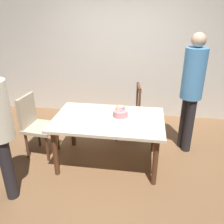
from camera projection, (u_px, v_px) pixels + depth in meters
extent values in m
plane|color=brown|center=(109.00, 161.00, 3.55)|extent=(6.40, 6.40, 0.00)
cube|color=beige|center=(123.00, 53.00, 4.69)|extent=(6.40, 0.10, 2.60)
cube|color=beige|center=(108.00, 120.00, 3.26)|extent=(1.53, 0.98, 0.04)
cylinder|color=#56331E|center=(55.00, 153.00, 3.15)|extent=(0.07, 0.07, 0.69)
cylinder|color=#56331E|center=(155.00, 162.00, 2.97)|extent=(0.07, 0.07, 0.69)
cylinder|color=#56331E|center=(73.00, 126.00, 3.85)|extent=(0.07, 0.07, 0.69)
cylinder|color=#56331E|center=(154.00, 132.00, 3.67)|extent=(0.07, 0.07, 0.69)
cylinder|color=silver|center=(120.00, 117.00, 3.29)|extent=(0.28, 0.28, 0.01)
cylinder|color=#D18C93|center=(120.00, 113.00, 3.27)|extent=(0.21, 0.21, 0.09)
cylinder|color=#66CC72|center=(125.00, 109.00, 3.23)|extent=(0.01, 0.01, 0.05)
sphere|color=#FFC64C|center=(125.00, 106.00, 3.22)|extent=(0.01, 0.01, 0.01)
cylinder|color=#66CC72|center=(124.00, 108.00, 3.25)|extent=(0.01, 0.01, 0.05)
sphere|color=#FFC64C|center=(125.00, 106.00, 3.23)|extent=(0.01, 0.01, 0.01)
cylinder|color=#4C7FE5|center=(124.00, 107.00, 3.27)|extent=(0.01, 0.01, 0.05)
sphere|color=#FFC64C|center=(124.00, 105.00, 3.26)|extent=(0.01, 0.01, 0.01)
cylinder|color=#66CC72|center=(122.00, 107.00, 3.29)|extent=(0.01, 0.01, 0.05)
sphere|color=#FFC64C|center=(122.00, 105.00, 3.27)|extent=(0.01, 0.01, 0.01)
cylinder|color=#D872CC|center=(120.00, 107.00, 3.29)|extent=(0.01, 0.01, 0.05)
sphere|color=#FFC64C|center=(120.00, 105.00, 3.28)|extent=(0.01, 0.01, 0.01)
cylinder|color=#66CC72|center=(118.00, 107.00, 3.28)|extent=(0.01, 0.01, 0.05)
sphere|color=#FFC64C|center=(118.00, 105.00, 3.27)|extent=(0.01, 0.01, 0.01)
cylinder|color=#D872CC|center=(117.00, 108.00, 3.26)|extent=(0.01, 0.01, 0.05)
sphere|color=#FFC64C|center=(117.00, 105.00, 3.25)|extent=(0.01, 0.01, 0.01)
cylinder|color=#D872CC|center=(116.00, 108.00, 3.25)|extent=(0.01, 0.01, 0.05)
sphere|color=#FFC64C|center=(116.00, 106.00, 3.24)|extent=(0.01, 0.01, 0.01)
cylinder|color=yellow|center=(116.00, 109.00, 3.22)|extent=(0.01, 0.01, 0.05)
sphere|color=#FFC64C|center=(117.00, 107.00, 3.21)|extent=(0.01, 0.01, 0.01)
cylinder|color=yellow|center=(117.00, 109.00, 3.21)|extent=(0.01, 0.01, 0.05)
sphere|color=#FFC64C|center=(117.00, 107.00, 3.19)|extent=(0.01, 0.01, 0.01)
cylinder|color=#66CC72|center=(119.00, 110.00, 3.19)|extent=(0.01, 0.01, 0.05)
sphere|color=#FFC64C|center=(119.00, 108.00, 3.17)|extent=(0.01, 0.01, 0.01)
cylinder|color=#F2994C|center=(121.00, 110.00, 3.19)|extent=(0.01, 0.01, 0.05)
sphere|color=#FFC64C|center=(121.00, 108.00, 3.17)|extent=(0.01, 0.01, 0.01)
cylinder|color=#4C7FE5|center=(123.00, 110.00, 3.19)|extent=(0.01, 0.01, 0.05)
sphere|color=#FFC64C|center=(123.00, 108.00, 3.18)|extent=(0.01, 0.01, 0.01)
cylinder|color=#D872CC|center=(124.00, 109.00, 3.21)|extent=(0.01, 0.01, 0.05)
sphere|color=#FFC64C|center=(124.00, 107.00, 3.20)|extent=(0.01, 0.01, 0.01)
cylinder|color=white|center=(75.00, 123.00, 3.11)|extent=(0.22, 0.22, 0.01)
cylinder|color=white|center=(106.00, 111.00, 3.46)|extent=(0.22, 0.22, 0.01)
cube|color=silver|center=(63.00, 122.00, 3.15)|extent=(0.18, 0.06, 0.01)
cube|color=silver|center=(95.00, 111.00, 3.47)|extent=(0.18, 0.03, 0.01)
cube|color=silver|center=(128.00, 128.00, 3.00)|extent=(0.18, 0.02, 0.01)
cube|color=#56331E|center=(126.00, 113.00, 4.07)|extent=(0.50, 0.50, 0.05)
cylinder|color=#56331E|center=(116.00, 121.00, 4.32)|extent=(0.04, 0.04, 0.42)
cylinder|color=#56331E|center=(116.00, 130.00, 4.02)|extent=(0.04, 0.04, 0.42)
cylinder|color=#56331E|center=(135.00, 121.00, 4.32)|extent=(0.04, 0.04, 0.42)
cylinder|color=#56331E|center=(136.00, 130.00, 4.01)|extent=(0.04, 0.04, 0.42)
cylinder|color=#56331E|center=(137.00, 96.00, 4.13)|extent=(0.04, 0.04, 0.50)
cylinder|color=#56331E|center=(139.00, 104.00, 3.81)|extent=(0.04, 0.04, 0.50)
cube|color=#56331E|center=(139.00, 87.00, 3.88)|extent=(0.10, 0.40, 0.06)
cube|color=tan|center=(41.00, 128.00, 3.59)|extent=(0.48, 0.48, 0.05)
cylinder|color=#56331E|center=(47.00, 148.00, 3.50)|extent=(0.04, 0.04, 0.42)
cylinder|color=#56331E|center=(58.00, 137.00, 3.80)|extent=(0.04, 0.04, 0.42)
cylinder|color=#56331E|center=(27.00, 145.00, 3.57)|extent=(0.04, 0.04, 0.42)
cylinder|color=#56331E|center=(39.00, 135.00, 3.87)|extent=(0.04, 0.04, 0.42)
cube|color=tan|center=(27.00, 112.00, 3.53)|extent=(0.09, 0.40, 0.50)
cylinder|color=#262328|center=(8.00, 170.00, 2.74)|extent=(0.14, 0.14, 0.80)
cylinder|color=#262328|center=(7.00, 164.00, 2.85)|extent=(0.14, 0.14, 0.80)
cylinder|color=#262328|center=(184.00, 122.00, 3.78)|extent=(0.14, 0.14, 0.89)
cylinder|color=#262328|center=(189.00, 126.00, 3.66)|extent=(0.14, 0.14, 0.89)
cylinder|color=#4C8CC6|center=(194.00, 74.00, 3.39)|extent=(0.32, 0.32, 0.74)
sphere|color=#D8AD8C|center=(199.00, 40.00, 3.19)|extent=(0.20, 0.20, 0.20)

